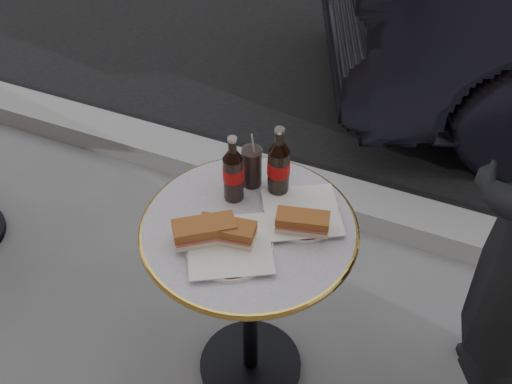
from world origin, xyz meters
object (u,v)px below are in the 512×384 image
at_px(cola_bottle_right, 279,162).
at_px(cola_glass, 252,167).
at_px(bistro_table, 250,305).
at_px(plate_left, 229,247).
at_px(cola_bottle_left, 233,168).
at_px(plate_right, 302,214).

distance_m(cola_bottle_right, cola_glass, 0.10).
bearing_deg(cola_glass, cola_bottle_right, -5.38).
bearing_deg(bistro_table, plate_left, -97.80).
height_order(plate_left, cola_bottle_right, cola_bottle_right).
bearing_deg(cola_bottle_left, cola_bottle_right, 31.07).
bearing_deg(cola_bottle_left, plate_right, 1.75).
height_order(bistro_table, cola_bottle_left, cola_bottle_left).
height_order(bistro_table, plate_left, plate_left).
bearing_deg(plate_left, plate_right, 55.83).
relative_size(bistro_table, cola_glass, 5.68).
bearing_deg(plate_left, cola_bottle_right, 81.80).
relative_size(cola_bottle_left, cola_glass, 1.71).
distance_m(bistro_table, cola_glass, 0.47).
bearing_deg(cola_glass, plate_left, -79.30).
relative_size(plate_right, cola_bottle_right, 0.93).
xyz_separation_m(cola_bottle_left, cola_bottle_right, (0.11, 0.07, 0.01)).
distance_m(cola_bottle_left, cola_bottle_right, 0.13).
height_order(cola_bottle_left, cola_bottle_right, cola_bottle_right).
bearing_deg(cola_bottle_right, cola_bottle_left, -148.93).
bearing_deg(plate_right, cola_bottle_left, -178.25).
relative_size(bistro_table, cola_bottle_left, 3.31).
height_order(cola_bottle_right, cola_glass, cola_bottle_right).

